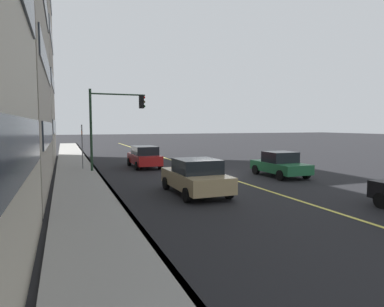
# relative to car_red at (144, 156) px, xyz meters

# --- Properties ---
(ground) EXTENTS (200.00, 200.00, 0.00)m
(ground) POSITION_rel_car_red_xyz_m (-5.17, -3.48, -0.82)
(ground) COLOR black
(sidewalk_slab) EXTENTS (80.00, 2.61, 0.15)m
(sidewalk_slab) POSITION_rel_car_red_xyz_m (-5.17, 4.77, -0.74)
(sidewalk_slab) COLOR gray
(sidewalk_slab) RESTS_ON ground
(curb_edge) EXTENTS (80.00, 0.16, 0.15)m
(curb_edge) POSITION_rel_car_red_xyz_m (-5.17, 3.55, -0.74)
(curb_edge) COLOR slate
(curb_edge) RESTS_ON ground
(lane_stripe_center) EXTENTS (80.00, 0.16, 0.01)m
(lane_stripe_center) POSITION_rel_car_red_xyz_m (-5.17, -3.48, -0.81)
(lane_stripe_center) COLOR #D8CC4C
(lane_stripe_center) RESTS_ON ground
(car_red) EXTENTS (4.43, 1.89, 1.60)m
(car_red) POSITION_rel_car_red_xyz_m (0.00, 0.00, 0.00)
(car_red) COLOR red
(car_red) RESTS_ON ground
(car_green) EXTENTS (3.92, 2.02, 1.52)m
(car_green) POSITION_rel_car_red_xyz_m (-7.33, -6.74, -0.08)
(car_green) COLOR #1E6038
(car_green) RESTS_ON ground
(car_tan) EXTENTS (4.47, 2.12, 1.61)m
(car_tan) POSITION_rel_car_red_xyz_m (-10.31, 0.01, -0.02)
(car_tan) COLOR tan
(car_tan) RESTS_ON ground
(traffic_light_mast) EXTENTS (0.28, 3.71, 5.48)m
(traffic_light_mast) POSITION_rel_car_red_xyz_m (-1.55, 2.45, 2.94)
(traffic_light_mast) COLOR #1E3823
(traffic_light_mast) RESTS_ON ground
(street_sign_post) EXTENTS (0.60, 0.08, 3.17)m
(street_sign_post) POSITION_rel_car_red_xyz_m (-0.22, 4.37, 1.04)
(street_sign_post) COLOR slate
(street_sign_post) RESTS_ON ground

